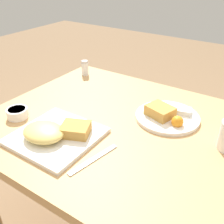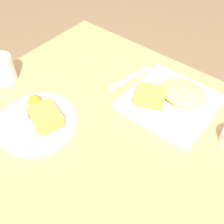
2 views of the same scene
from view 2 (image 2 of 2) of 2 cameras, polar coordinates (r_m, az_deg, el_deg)
ground_plane at (r=1.44m, az=-0.92°, el=-21.19°), size 8.00×8.00×0.00m
dining_table at (r=0.87m, az=-1.42°, el=-6.24°), size 0.95×0.83×0.72m
plate_square_near at (r=0.87m, az=13.04°, el=3.02°), size 0.27×0.27×0.06m
plate_oval_far at (r=0.82m, az=-15.86°, el=-1.67°), size 0.25×0.25×0.05m
butter_knife at (r=0.95m, az=4.03°, el=7.49°), size 0.05×0.19×0.00m
coffee_mug at (r=0.99m, az=-22.71°, el=8.53°), size 0.08×0.08×0.10m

